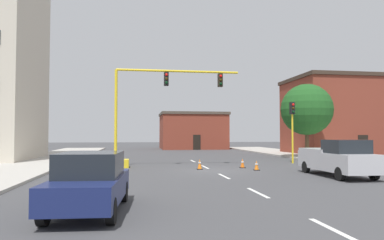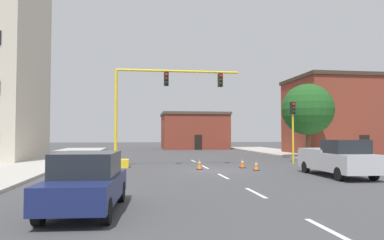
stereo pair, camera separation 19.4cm
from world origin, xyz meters
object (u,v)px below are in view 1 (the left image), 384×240
Objects in this scene: traffic_signal_gantry at (134,134)px; pickup_truck_silver at (338,158)px; traffic_light_pole_right at (292,118)px; traffic_cone_roadside_b at (257,165)px; sedan_navy_near_left at (90,181)px; traffic_cone_roadside_c at (243,163)px; tree_right_mid at (307,110)px; traffic_cone_roadside_a at (200,164)px.

pickup_truck_silver is at bearing -32.69° from traffic_signal_gantry.
traffic_light_pole_right is 7.82× the size of traffic_cone_roadside_b.
traffic_cone_roadside_b is (8.81, 10.83, -0.59)m from sedan_navy_near_left.
pickup_truck_silver reaches higher than traffic_cone_roadside_c.
tree_right_mid is 14.85m from pickup_truck_silver.
traffic_light_pole_right reaches higher than sedan_navy_near_left.
pickup_truck_silver is at bearing -56.29° from traffic_cone_roadside_c.
traffic_signal_gantry is at bearing -157.95° from tree_right_mid.
traffic_cone_roadside_a is (-8.06, -3.67, -3.20)m from traffic_light_pole_right.
traffic_signal_gantry is 5.12m from traffic_cone_roadside_a.
traffic_cone_roadside_b is at bearing -76.46° from traffic_cone_roadside_c.
traffic_signal_gantry reaches higher than pickup_truck_silver.
pickup_truck_silver is at bearing -35.97° from traffic_cone_roadside_a.
traffic_cone_roadside_a is (-6.72, 4.88, -0.64)m from pickup_truck_silver.
pickup_truck_silver is at bearing -98.88° from traffic_light_pole_right.
traffic_signal_gantry reaches higher than traffic_cone_roadside_b.
traffic_cone_roadside_a is 1.08× the size of traffic_cone_roadside_c.
pickup_truck_silver is (-1.34, -8.55, -2.55)m from traffic_light_pole_right.
pickup_truck_silver is 8.33m from traffic_cone_roadside_a.
traffic_signal_gantry is 1.76× the size of pickup_truck_silver.
tree_right_mid is 10.36× the size of traffic_cone_roadside_a.
traffic_cone_roadside_c is at bearing -148.62° from traffic_light_pole_right.
pickup_truck_silver is at bearing 30.23° from sedan_navy_near_left.
sedan_navy_near_left is (-13.40, -15.58, -2.64)m from traffic_light_pole_right.
tree_right_mid is at bearing 69.60° from pickup_truck_silver.
tree_right_mid reaches higher than traffic_light_pole_right.
pickup_truck_silver is 5.05m from traffic_cone_roadside_b.
traffic_signal_gantry is 15.57× the size of traffic_cone_roadside_b.
sedan_navy_near_left reaches higher than traffic_cone_roadside_b.
traffic_signal_gantry is 14.12× the size of traffic_cone_roadside_a.
traffic_light_pole_right is 6.26m from tree_right_mid.
traffic_signal_gantry is 1.99× the size of traffic_light_pole_right.
traffic_cone_roadside_b is at bearing -130.50° from tree_right_mid.
traffic_cone_roadside_a is at bearing -155.54° from traffic_light_pole_right.
tree_right_mid is 1.52× the size of sedan_navy_near_left.
tree_right_mid is at bearing 50.23° from sedan_navy_near_left.
pickup_truck_silver is 8.67× the size of traffic_cone_roadside_c.
pickup_truck_silver is (10.95, -7.03, -1.30)m from traffic_signal_gantry.
traffic_cone_roadside_b is at bearing 130.59° from pickup_truck_silver.
traffic_cone_roadside_c is at bearing -137.35° from tree_right_mid.
traffic_signal_gantry reaches higher than traffic_light_pole_right.
traffic_light_pole_right is 0.88× the size of pickup_truck_silver.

